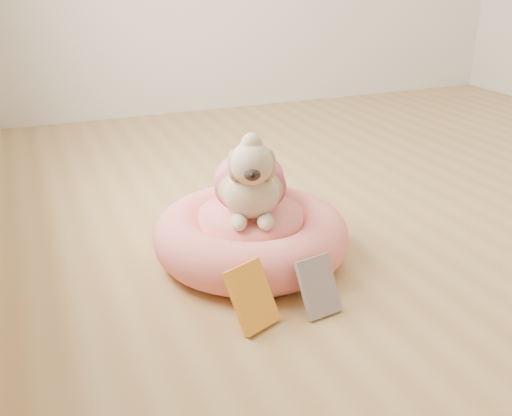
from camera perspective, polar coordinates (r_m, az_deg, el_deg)
name	(u,v)px	position (r m, az deg, el deg)	size (l,w,h in m)	color
floor	(465,207)	(2.82, 20.17, 0.07)	(4.50, 4.50, 0.00)	#B3864A
pet_bed	(251,235)	(2.17, -0.50, -2.73)	(0.74, 0.74, 0.19)	#FF8163
dog	(250,167)	(2.07, -0.56, 4.09)	(0.32, 0.47, 0.34)	olive
book_yellow	(252,297)	(1.79, -0.42, -8.85)	(0.14, 0.03, 0.21)	yellow
book_white	(318,287)	(1.86, 6.26, -7.82)	(0.12, 0.02, 0.19)	white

